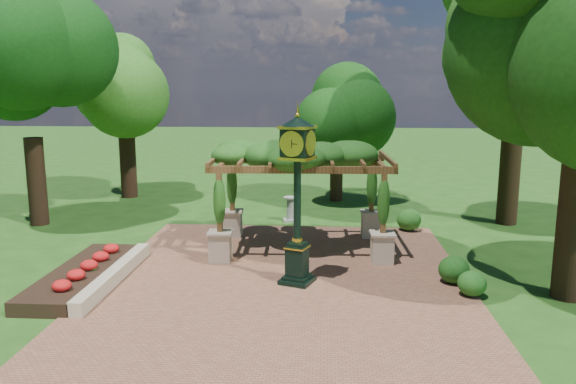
{
  "coord_description": "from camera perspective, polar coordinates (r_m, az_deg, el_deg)",
  "views": [
    {
      "loc": [
        1.09,
        -13.73,
        5.26
      ],
      "look_at": [
        0.0,
        2.5,
        2.2
      ],
      "focal_mm": 35.0,
      "sensor_mm": 36.0,
      "label": 1
    }
  ],
  "objects": [
    {
      "name": "pedestal_clock",
      "position": [
        14.69,
        0.95,
        0.75
      ],
      "size": [
        1.16,
        1.16,
        4.57
      ],
      "rotation": [
        0.0,
        0.0,
        -0.36
      ],
      "color": "black",
      "rests_on": "brick_plaza"
    },
    {
      "name": "shrub_back",
      "position": [
        21.13,
        12.2,
        -2.77
      ],
      "size": [
        1.17,
        1.17,
        0.8
      ],
      "primitive_type": "ellipsoid",
      "rotation": [
        0.0,
        0.0,
        0.41
      ],
      "color": "#27641D",
      "rests_on": "brick_plaza"
    },
    {
      "name": "shrub_front",
      "position": [
        15.1,
        18.19,
        -8.82
      ],
      "size": [
        0.92,
        0.92,
        0.65
      ],
      "primitive_type": "ellipsoid",
      "rotation": [
        0.0,
        0.0,
        0.34
      ],
      "color": "#235F1B",
      "rests_on": "brick_plaza"
    },
    {
      "name": "tree_west_near",
      "position": [
        23.29,
        -24.99,
        11.41
      ],
      "size": [
        4.3,
        4.3,
        8.69
      ],
      "color": "black",
      "rests_on": "ground"
    },
    {
      "name": "shrub_mid",
      "position": [
        15.89,
        16.49,
        -7.57
      ],
      "size": [
        0.91,
        0.91,
        0.74
      ],
      "primitive_type": "ellipsoid",
      "rotation": [
        0.0,
        0.0,
        0.11
      ],
      "color": "#1A4A15",
      "rests_on": "brick_plaza"
    },
    {
      "name": "flower_bed",
      "position": [
        16.48,
        -20.14,
        -7.97
      ],
      "size": [
        1.5,
        5.0,
        0.36
      ],
      "primitive_type": "cube",
      "color": "red",
      "rests_on": "ground"
    },
    {
      "name": "tree_west_far",
      "position": [
        27.84,
        -16.41,
        11.92
      ],
      "size": [
        3.98,
        3.98,
        8.92
      ],
      "color": "#301D12",
      "rests_on": "ground"
    },
    {
      "name": "pergola",
      "position": [
        17.94,
        1.39,
        3.18
      ],
      "size": [
        5.79,
        3.77,
        3.57
      ],
      "rotation": [
        0.0,
        0.0,
        0.04
      ],
      "color": "beige",
      "rests_on": "brick_plaza"
    },
    {
      "name": "border_wall",
      "position": [
        16.14,
        -17.2,
        -8.11
      ],
      "size": [
        0.35,
        5.0,
        0.4
      ],
      "primitive_type": "cube",
      "color": "#C6B793",
      "rests_on": "ground"
    },
    {
      "name": "ground",
      "position": [
        14.74,
        -0.66,
        -10.25
      ],
      "size": [
        120.0,
        120.0,
        0.0
      ],
      "primitive_type": "plane",
      "color": "#1E4714",
      "rests_on": "ground"
    },
    {
      "name": "tree_east_far",
      "position": [
        23.07,
        22.55,
        15.44
      ],
      "size": [
        4.59,
        4.59,
        10.95
      ],
      "color": "black",
      "rests_on": "ground"
    },
    {
      "name": "tree_north",
      "position": [
        25.96,
        5.04,
        8.11
      ],
      "size": [
        3.41,
        3.41,
        6.03
      ],
      "color": "#372516",
      "rests_on": "ground"
    },
    {
      "name": "sundial",
      "position": [
        22.2,
        0.22,
        -1.91
      ],
      "size": [
        0.63,
        0.63,
        0.99
      ],
      "rotation": [
        0.0,
        0.0,
        0.18
      ],
      "color": "#97978F",
      "rests_on": "ground"
    },
    {
      "name": "brick_plaza",
      "position": [
        15.67,
        -0.37,
        -8.88
      ],
      "size": [
        10.0,
        12.0,
        0.04
      ],
      "primitive_type": "cube",
      "color": "brown",
      "rests_on": "ground"
    }
  ]
}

